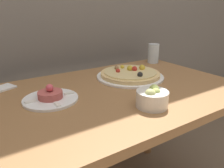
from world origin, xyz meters
The scene contains 6 objects.
dining_table centered at (0.00, 0.37, 0.62)m, with size 1.13×0.75×0.74m.
pizza_plate centered at (0.15, 0.48, 0.75)m, with size 0.35×0.35×0.06m.
tartare_plate centered at (-0.30, 0.41, 0.75)m, with size 0.22×0.22×0.07m.
small_bowl centered at (0.00, 0.15, 0.77)m, with size 0.12×0.12×0.08m.
drinking_glass centered at (0.47, 0.66, 0.80)m, with size 0.07×0.07×0.12m.
napkin centered at (-0.45, 0.65, 0.74)m, with size 0.14×0.11×0.01m.
Camera 1 is at (-0.52, -0.38, 1.09)m, focal length 35.00 mm.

